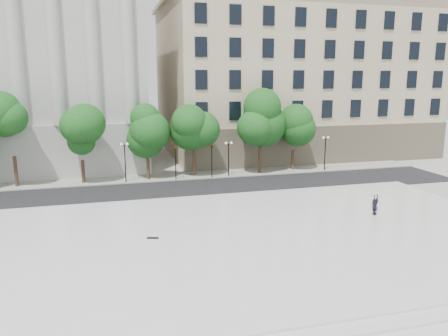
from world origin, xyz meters
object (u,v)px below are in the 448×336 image
Objects in this scene: traffic_light_west at (175,147)px; person_lying at (374,212)px; traffic_light_east at (212,146)px; skateboard at (153,238)px.

traffic_light_west is 2.55× the size of person_lying.
traffic_light_west is 21.89m from person_lying.
traffic_light_east is 2.54× the size of person_lying.
traffic_light_west is at bearing 91.53° from skateboard.
person_lying is at bearing 17.15° from skateboard.
skateboard is at bearing -103.72° from traffic_light_west.
skateboard is at bearing 177.48° from person_lying.
traffic_light_east is 20.20m from skateboard.
person_lying is at bearing -53.87° from traffic_light_west.
person_lying is 2.12× the size of skateboard.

